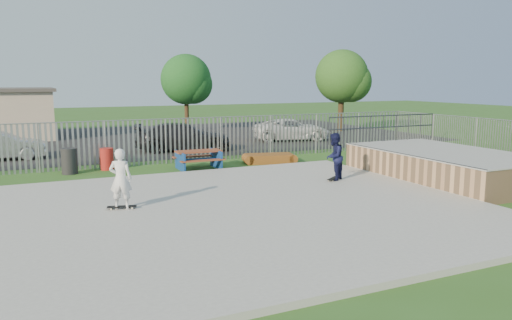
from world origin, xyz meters
name	(u,v)px	position (x,y,z in m)	size (l,w,h in m)	color
ground	(215,215)	(0.00, 0.00, 0.00)	(120.00, 120.00, 0.00)	#315A1E
concrete_slab	(215,212)	(0.00, 0.00, 0.07)	(15.00, 12.00, 0.15)	#999A94
quarter_pipe	(445,165)	(9.50, 1.04, 0.56)	(5.50, 7.05, 2.19)	tan
fence	(197,155)	(1.00, 4.59, 1.00)	(26.04, 16.02, 2.00)	gray
picnic_table	(199,160)	(1.86, 7.06, 0.40)	(1.91, 1.58, 0.79)	brown
funbox	(269,158)	(5.27, 7.25, 0.20)	(2.18, 1.44, 0.40)	brown
trash_bin_red	(107,159)	(-1.64, 8.52, 0.45)	(0.54, 0.54, 0.90)	#A41E19
trash_bin_grey	(69,161)	(-3.13, 8.19, 0.51)	(0.62, 0.62, 1.03)	black
parking_lot	(109,140)	(0.00, 19.00, 0.01)	(40.00, 18.00, 0.02)	black
car_silver	(0,146)	(-5.74, 13.13, 0.68)	(1.40, 4.02, 1.32)	#BBBCC0
car_dark	(183,137)	(2.86, 12.57, 0.75)	(2.03, 5.00, 1.45)	black
car_white	(292,130)	(10.28, 14.26, 0.68)	(2.20, 4.77, 1.32)	white
tree_mid	(186,79)	(6.04, 22.35, 3.74)	(3.60, 3.60, 5.56)	#44301B
tree_right	(342,77)	(16.31, 17.81, 3.96)	(3.82, 3.82, 5.89)	#41301A
skateboard_a	(334,179)	(5.28, 2.10, 0.19)	(0.77, 0.63, 0.08)	black
skateboard_b	(122,207)	(-2.33, 1.16, 0.19)	(0.82, 0.39, 0.08)	black
skater_navy	(334,157)	(5.28, 2.10, 1.00)	(0.82, 0.64, 1.70)	#12153A
skater_white	(121,179)	(-2.33, 1.16, 1.00)	(0.62, 0.41, 1.70)	white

